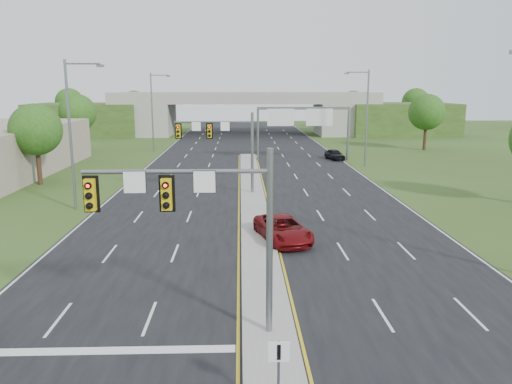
{
  "coord_description": "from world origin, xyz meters",
  "views": [
    {
      "loc": [
        -1.04,
        -17.08,
        9.06
      ],
      "look_at": [
        -0.11,
        11.66,
        3.0
      ],
      "focal_mm": 35.0,
      "sensor_mm": 36.0,
      "label": 1
    }
  ],
  "objects_px": {
    "signal_mast_near": "(206,213)",
    "keep_right_sign": "(279,364)",
    "overpass": "(245,116)",
    "car_far_a": "(283,229)",
    "signal_mast_far": "(225,140)",
    "car_far_c": "(335,154)",
    "sign_gantry": "(302,119)"
  },
  "relations": [
    {
      "from": "signal_mast_far",
      "to": "car_far_a",
      "type": "relative_size",
      "value": 1.31
    },
    {
      "from": "signal_mast_far",
      "to": "keep_right_sign",
      "type": "distance_m",
      "value": 29.71
    },
    {
      "from": "keep_right_sign",
      "to": "car_far_c",
      "type": "height_order",
      "value": "keep_right_sign"
    },
    {
      "from": "car_far_a",
      "to": "car_far_c",
      "type": "bearing_deg",
      "value": 60.47
    },
    {
      "from": "overpass",
      "to": "car_far_c",
      "type": "xyz_separation_m",
      "value": [
        11.0,
        -34.45,
        -2.88
      ]
    },
    {
      "from": "signal_mast_near",
      "to": "keep_right_sign",
      "type": "height_order",
      "value": "signal_mast_near"
    },
    {
      "from": "signal_mast_near",
      "to": "overpass",
      "type": "relative_size",
      "value": 0.09
    },
    {
      "from": "keep_right_sign",
      "to": "overpass",
      "type": "height_order",
      "value": "overpass"
    },
    {
      "from": "signal_mast_far",
      "to": "car_far_c",
      "type": "relative_size",
      "value": 1.81
    },
    {
      "from": "signal_mast_near",
      "to": "signal_mast_far",
      "type": "bearing_deg",
      "value": 90.0
    },
    {
      "from": "sign_gantry",
      "to": "car_far_c",
      "type": "bearing_deg",
      "value": 8.26
    },
    {
      "from": "signal_mast_far",
      "to": "overpass",
      "type": "xyz_separation_m",
      "value": [
        2.26,
        55.07,
        -1.17
      ]
    },
    {
      "from": "signal_mast_far",
      "to": "sign_gantry",
      "type": "xyz_separation_m",
      "value": [
        8.95,
        19.99,
        0.51
      ]
    },
    {
      "from": "signal_mast_near",
      "to": "keep_right_sign",
      "type": "relative_size",
      "value": 3.18
    },
    {
      "from": "overpass",
      "to": "car_far_c",
      "type": "distance_m",
      "value": 36.28
    },
    {
      "from": "overpass",
      "to": "signal_mast_far",
      "type": "bearing_deg",
      "value": -92.35
    },
    {
      "from": "signal_mast_near",
      "to": "car_far_c",
      "type": "distance_m",
      "value": 47.68
    },
    {
      "from": "car_far_a",
      "to": "car_far_c",
      "type": "xyz_separation_m",
      "value": [
        9.5,
        33.99,
        -0.08
      ]
    },
    {
      "from": "keep_right_sign",
      "to": "car_far_a",
      "type": "height_order",
      "value": "keep_right_sign"
    },
    {
      "from": "sign_gantry",
      "to": "overpass",
      "type": "xyz_separation_m",
      "value": [
        -6.68,
        35.08,
        -1.69
      ]
    },
    {
      "from": "signal_mast_far",
      "to": "car_far_c",
      "type": "distance_m",
      "value": 24.85
    },
    {
      "from": "car_far_c",
      "to": "keep_right_sign",
      "type": "bearing_deg",
      "value": -115.2
    },
    {
      "from": "signal_mast_near",
      "to": "overpass",
      "type": "height_order",
      "value": "overpass"
    },
    {
      "from": "signal_mast_near",
      "to": "sign_gantry",
      "type": "distance_m",
      "value": 45.88
    },
    {
      "from": "car_far_a",
      "to": "signal_mast_far",
      "type": "bearing_deg",
      "value": 91.81
    },
    {
      "from": "sign_gantry",
      "to": "car_far_c",
      "type": "xyz_separation_m",
      "value": [
        4.32,
        0.63,
        -4.56
      ]
    },
    {
      "from": "sign_gantry",
      "to": "car_far_c",
      "type": "relative_size",
      "value": 3.0
    },
    {
      "from": "signal_mast_near",
      "to": "signal_mast_far",
      "type": "distance_m",
      "value": 25.0
    },
    {
      "from": "overpass",
      "to": "car_far_a",
      "type": "height_order",
      "value": "overpass"
    },
    {
      "from": "signal_mast_far",
      "to": "signal_mast_near",
      "type": "bearing_deg",
      "value": -90.0
    },
    {
      "from": "signal_mast_far",
      "to": "keep_right_sign",
      "type": "xyz_separation_m",
      "value": [
        2.26,
        -29.45,
        -3.21
      ]
    },
    {
      "from": "car_far_c",
      "to": "signal_mast_near",
      "type": "bearing_deg",
      "value": -119.02
    }
  ]
}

